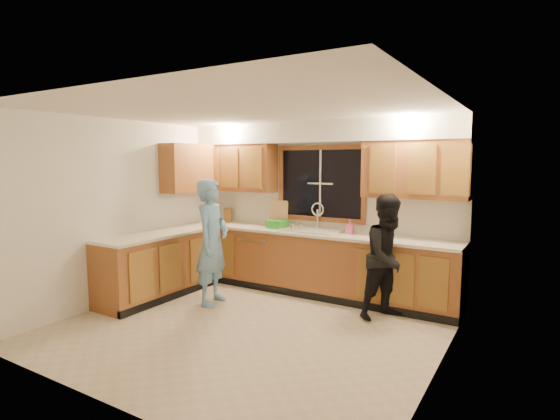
# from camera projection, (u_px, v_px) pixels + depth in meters

# --- Properties ---
(floor) EXTENTS (4.20, 4.20, 0.00)m
(floor) POSITION_uv_depth(u_px,v_px,m) (248.00, 328.00, 5.09)
(floor) COLOR beige
(floor) RESTS_ON ground
(ceiling) EXTENTS (4.20, 4.20, 0.00)m
(ceiling) POSITION_uv_depth(u_px,v_px,m) (247.00, 109.00, 4.81)
(ceiling) COLOR white
(wall_back) EXTENTS (4.20, 0.00, 4.20)m
(wall_back) POSITION_uv_depth(u_px,v_px,m) (321.00, 207.00, 6.57)
(wall_back) COLOR white
(wall_back) RESTS_ON ground
(wall_left) EXTENTS (0.00, 3.80, 3.80)m
(wall_left) POSITION_uv_depth(u_px,v_px,m) (123.00, 211.00, 6.03)
(wall_left) COLOR white
(wall_left) RESTS_ON ground
(wall_right) EXTENTS (0.00, 3.80, 3.80)m
(wall_right) POSITION_uv_depth(u_px,v_px,m) (441.00, 238.00, 3.87)
(wall_right) COLOR white
(wall_right) RESTS_ON ground
(base_cabinets_back) EXTENTS (4.20, 0.60, 0.88)m
(base_cabinets_back) POSITION_uv_depth(u_px,v_px,m) (311.00, 263.00, 6.40)
(base_cabinets_back) COLOR #9D5B2D
(base_cabinets_back) RESTS_ON ground
(base_cabinets_left) EXTENTS (0.60, 1.90, 0.88)m
(base_cabinets_left) POSITION_uv_depth(u_px,v_px,m) (160.00, 266.00, 6.26)
(base_cabinets_left) COLOR #9D5B2D
(base_cabinets_left) RESTS_ON ground
(countertop_back) EXTENTS (4.20, 0.63, 0.04)m
(countertop_back) POSITION_uv_depth(u_px,v_px,m) (311.00, 233.00, 6.34)
(countertop_back) COLOR #F2E6CB
(countertop_back) RESTS_ON base_cabinets_back
(countertop_left) EXTENTS (0.63, 1.90, 0.04)m
(countertop_left) POSITION_uv_depth(u_px,v_px,m) (159.00, 234.00, 6.20)
(countertop_left) COLOR #F2E6CB
(countertop_left) RESTS_ON base_cabinets_left
(upper_cabinets_left) EXTENTS (1.35, 0.33, 0.75)m
(upper_cabinets_left) POSITION_uv_depth(u_px,v_px,m) (237.00, 168.00, 7.09)
(upper_cabinets_left) COLOR #9D5B2D
(upper_cabinets_left) RESTS_ON wall_back
(upper_cabinets_right) EXTENTS (1.35, 0.33, 0.75)m
(upper_cabinets_right) POSITION_uv_depth(u_px,v_px,m) (415.00, 170.00, 5.63)
(upper_cabinets_right) COLOR #9D5B2D
(upper_cabinets_right) RESTS_ON wall_back
(upper_cabinets_return) EXTENTS (0.33, 0.90, 0.75)m
(upper_cabinets_return) POSITION_uv_depth(u_px,v_px,m) (188.00, 168.00, 6.83)
(upper_cabinets_return) COLOR #9D5B2D
(upper_cabinets_return) RESTS_ON wall_left
(soffit) EXTENTS (4.20, 0.35, 0.30)m
(soffit) POSITION_uv_depth(u_px,v_px,m) (316.00, 132.00, 6.29)
(soffit) COLOR white
(soffit) RESTS_ON wall_back
(window_frame) EXTENTS (1.44, 0.03, 1.14)m
(window_frame) POSITION_uv_depth(u_px,v_px,m) (321.00, 184.00, 6.52)
(window_frame) COLOR black
(window_frame) RESTS_ON wall_back
(sink) EXTENTS (0.86, 0.52, 0.57)m
(sink) POSITION_uv_depth(u_px,v_px,m) (311.00, 235.00, 6.36)
(sink) COLOR silver
(sink) RESTS_ON countertop_back
(dishwasher) EXTENTS (0.60, 0.56, 0.82)m
(dishwasher) POSITION_uv_depth(u_px,v_px,m) (262.00, 259.00, 6.83)
(dishwasher) COLOR white
(dishwasher) RESTS_ON floor
(stove) EXTENTS (0.58, 0.75, 0.90)m
(stove) POSITION_uv_depth(u_px,v_px,m) (127.00, 274.00, 5.77)
(stove) COLOR white
(stove) RESTS_ON floor
(man) EXTENTS (0.53, 0.69, 1.70)m
(man) POSITION_uv_depth(u_px,v_px,m) (212.00, 242.00, 5.88)
(man) COLOR #6DA2CE
(man) RESTS_ON floor
(woman) EXTENTS (0.89, 0.94, 1.53)m
(woman) POSITION_uv_depth(u_px,v_px,m) (390.00, 257.00, 5.32)
(woman) COLOR black
(woman) RESTS_ON floor
(knife_block) EXTENTS (0.16, 0.15, 0.22)m
(knife_block) POSITION_uv_depth(u_px,v_px,m) (228.00, 215.00, 7.34)
(knife_block) COLOR #9E6B2B
(knife_block) RESTS_ON countertop_back
(cutting_board) EXTENTS (0.32, 0.19, 0.39)m
(cutting_board) POSITION_uv_depth(u_px,v_px,m) (279.00, 213.00, 6.87)
(cutting_board) COLOR tan
(cutting_board) RESTS_ON countertop_back
(dish_crate) EXTENTS (0.28, 0.27, 0.12)m
(dish_crate) POSITION_uv_depth(u_px,v_px,m) (277.00, 224.00, 6.63)
(dish_crate) COLOR green
(dish_crate) RESTS_ON countertop_back
(soap_bottle) EXTENTS (0.09, 0.10, 0.21)m
(soap_bottle) POSITION_uv_depth(u_px,v_px,m) (350.00, 227.00, 6.08)
(soap_bottle) COLOR #EE5A96
(soap_bottle) RESTS_ON countertop_back
(bowl) EXTENTS (0.24, 0.24, 0.05)m
(bowl) POSITION_uv_depth(u_px,v_px,m) (382.00, 235.00, 5.88)
(bowl) COLOR silver
(bowl) RESTS_ON countertop_back
(can_left) EXTENTS (0.08, 0.08, 0.13)m
(can_left) POSITION_uv_depth(u_px,v_px,m) (293.00, 227.00, 6.30)
(can_left) COLOR #BFB293
(can_left) RESTS_ON countertop_back
(can_right) EXTENTS (0.08, 0.08, 0.11)m
(can_right) POSITION_uv_depth(u_px,v_px,m) (300.00, 227.00, 6.35)
(can_right) COLOR #BFB293
(can_right) RESTS_ON countertop_back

